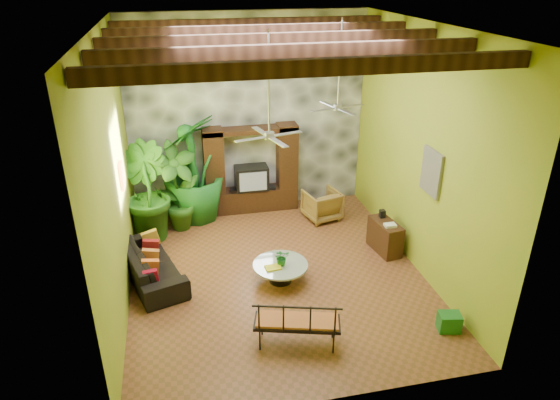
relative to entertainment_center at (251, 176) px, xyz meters
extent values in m
plane|color=brown|center=(0.00, -3.14, -0.97)|extent=(7.00, 7.00, 0.00)
cube|color=silver|center=(0.00, -3.14, 4.03)|extent=(6.00, 7.00, 0.02)
cube|color=#88A224|center=(0.00, 0.36, 1.53)|extent=(6.00, 0.02, 5.00)
cube|color=#88A224|center=(-3.00, -3.14, 1.53)|extent=(0.02, 7.00, 5.00)
cube|color=#88A224|center=(3.00, -3.14, 1.53)|extent=(0.02, 7.00, 5.00)
cube|color=#3B3F43|center=(0.00, 0.30, 1.53)|extent=(5.98, 0.10, 4.98)
cube|color=#331A10|center=(0.00, -5.74, 3.81)|extent=(5.95, 0.16, 0.22)
cube|color=#331A10|center=(0.00, -4.44, 3.81)|extent=(5.95, 0.16, 0.22)
cube|color=#331A10|center=(0.00, -3.14, 3.81)|extent=(5.95, 0.16, 0.22)
cube|color=#331A10|center=(0.00, -1.84, 3.81)|extent=(5.95, 0.16, 0.22)
cube|color=#331A10|center=(0.00, -0.54, 3.81)|extent=(5.95, 0.16, 0.22)
cube|color=black|center=(0.00, 0.00, -0.67)|extent=(2.40, 0.50, 0.60)
cube|color=black|center=(-0.95, 0.00, 0.33)|extent=(0.50, 0.48, 2.00)
cube|color=black|center=(0.95, 0.00, 0.33)|extent=(0.50, 0.48, 2.00)
cube|color=black|center=(0.00, 0.00, 1.23)|extent=(2.40, 0.48, 0.12)
cube|color=black|center=(0.00, -0.02, -0.05)|extent=(0.85, 0.52, 0.62)
cube|color=#8C99A8|center=(0.00, -0.29, -0.05)|extent=(0.70, 0.02, 0.50)
cylinder|color=#A6A6AB|center=(-0.20, -3.54, 3.13)|extent=(0.04, 0.04, 1.80)
cylinder|color=#A6A6AB|center=(-0.20, -3.54, 2.23)|extent=(0.18, 0.18, 0.12)
cube|color=#A6A6AB|center=(0.15, -3.44, 2.21)|extent=(0.58, 0.26, 0.01)
cube|color=#A6A6AB|center=(-0.29, -3.19, 2.21)|extent=(0.26, 0.58, 0.01)
cube|color=#A6A6AB|center=(-0.55, -3.63, 2.21)|extent=(0.58, 0.26, 0.01)
cube|color=#A6A6AB|center=(-0.11, -3.88, 2.21)|extent=(0.26, 0.58, 0.01)
cylinder|color=#A6A6AB|center=(1.60, -1.94, 3.13)|extent=(0.04, 0.04, 1.80)
cylinder|color=#A6A6AB|center=(1.60, -1.94, 2.23)|extent=(0.18, 0.18, 0.12)
cube|color=#A6A6AB|center=(1.95, -1.84, 2.21)|extent=(0.58, 0.26, 0.01)
cube|color=#A6A6AB|center=(1.51, -1.59, 2.21)|extent=(0.26, 0.58, 0.01)
cube|color=#A6A6AB|center=(1.25, -2.03, 2.21)|extent=(0.58, 0.26, 0.01)
cube|color=#A6A6AB|center=(1.69, -2.28, 2.21)|extent=(0.26, 0.58, 0.01)
cube|color=orange|center=(-2.96, -2.14, 1.13)|extent=(0.06, 0.32, 0.55)
cube|color=#295E97|center=(2.96, -3.74, 1.33)|extent=(0.06, 0.70, 0.90)
imported|color=black|center=(-2.57, -2.74, -0.63)|extent=(1.54, 2.47, 0.67)
imported|color=olive|center=(1.67, -0.89, -0.58)|extent=(0.99, 1.01, 0.76)
imported|color=#285E18|center=(-1.92, -0.70, 0.15)|extent=(1.39, 1.18, 2.22)
imported|color=#225B18|center=(-2.65, -0.92, 0.20)|extent=(1.55, 1.63, 2.32)
imported|color=#1A6420|center=(-1.47, -0.16, 0.38)|extent=(2.07, 2.07, 2.70)
cylinder|color=black|center=(0.03, -3.42, -0.79)|extent=(0.48, 0.48, 0.36)
cylinder|color=#B2BDB7|center=(0.03, -3.42, -0.59)|extent=(1.13, 1.13, 0.04)
imported|color=#1B6722|center=(0.05, -3.44, -0.39)|extent=(0.33, 0.29, 0.34)
cube|color=yellow|center=(-0.15, -3.54, -0.55)|extent=(0.33, 0.25, 0.03)
cube|color=black|center=(-0.10, -5.34, -0.52)|extent=(1.54, 0.86, 0.06)
cube|color=#AF5C2C|center=(-0.10, -5.34, -0.48)|extent=(1.45, 0.80, 0.06)
cube|color=black|center=(-0.10, -5.60, -0.25)|extent=(1.42, 0.43, 0.54)
cube|color=#371F11|center=(2.60, -2.75, -0.60)|extent=(0.54, 0.96, 0.73)
cube|color=#1C6B1F|center=(2.65, -5.56, -0.80)|extent=(0.44, 0.36, 0.34)
camera|label=1|loc=(-1.81, -11.86, 4.99)|focal=32.00mm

